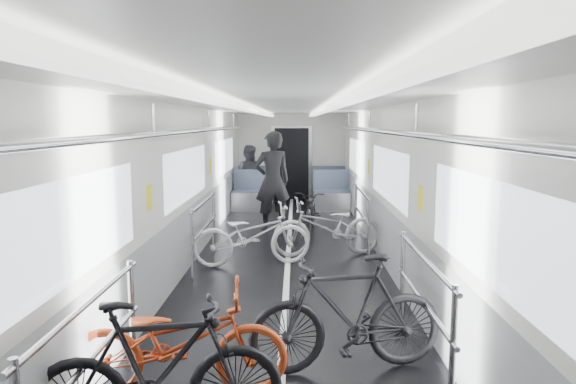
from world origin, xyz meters
name	(u,v)px	position (x,y,z in m)	size (l,w,h in m)	color
car_shell	(289,180)	(0.00, 1.78, 1.13)	(3.02, 14.01, 2.41)	black
bike_left_near	(179,341)	(-0.79, -3.66, 0.45)	(0.60, 1.71, 0.90)	#B73A16
bike_left_mid	(159,372)	(-0.79, -4.26, 0.50)	(0.47, 1.68, 1.01)	black
bike_left_far	(252,235)	(-0.54, 0.10, 0.47)	(0.62, 1.78, 0.94)	silver
bike_right_near	(347,313)	(0.57, -3.22, 0.52)	(0.49, 1.73, 1.04)	black
bike_right_mid	(328,227)	(0.64, 0.69, 0.47)	(0.63, 1.81, 0.95)	#9E9FA3
bike_aisle	(311,210)	(0.44, 2.60, 0.42)	(0.55, 1.58, 0.83)	black
person_standing	(272,181)	(-0.35, 2.70, 1.00)	(0.73, 0.48, 1.99)	black
person_seated	(249,176)	(-1.09, 5.53, 0.79)	(0.77, 0.60, 1.59)	#2E2B33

